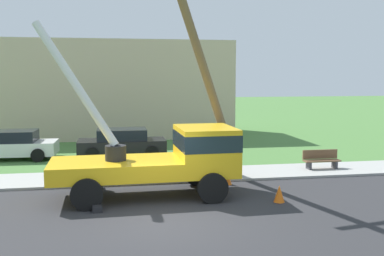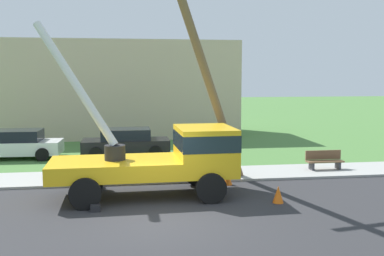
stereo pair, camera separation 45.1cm
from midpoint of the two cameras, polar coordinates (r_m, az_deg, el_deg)
ground_plane at (r=24.82m, az=-7.00°, el=-2.94°), size 120.00×120.00×0.00m
road_asphalt at (r=13.16m, az=-4.15°, el=-11.56°), size 80.00×8.47×0.01m
sidewalk_strip at (r=18.45m, az=-5.92°, el=-6.11°), size 80.00×2.56×0.10m
utility_truck at (r=15.44m, az=-3.83°, el=-3.45°), size 6.82×3.21×5.98m
leaning_utility_pole at (r=16.76m, az=0.84°, el=7.21°), size 3.75×2.24×8.38m
traffic_cone_ahead at (r=15.06m, az=10.14°, el=-8.20°), size 0.36×0.36×0.56m
traffic_cone_curbside at (r=17.19m, az=3.72°, el=-6.25°), size 0.36×0.36×0.56m
parked_sedan_white at (r=24.04m, az=-22.48°, el=-2.00°), size 4.46×2.12×1.42m
parked_sedan_black at (r=23.25m, az=-9.41°, el=-1.85°), size 4.41×2.03×1.42m
park_bench at (r=20.32m, az=15.43°, el=-3.94°), size 1.60×0.45×0.90m
lowrise_building_backdrop at (r=31.70m, az=-12.34°, el=4.84°), size 18.00×6.00×6.40m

